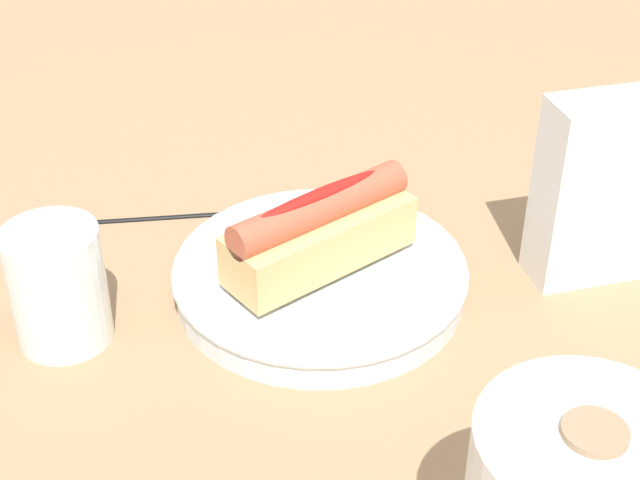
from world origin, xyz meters
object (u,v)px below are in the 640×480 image
Objects in this scene: hotdog_front at (320,231)px; chopstick_near at (223,212)px; serving_bowl at (320,276)px; water_glass at (59,293)px; napkin_box at (609,188)px.

chopstick_near is at bearing -81.82° from hotdog_front.
water_glass is (0.19, -0.04, 0.02)m from serving_bowl.
serving_bowl is 0.14m from chopstick_near.
chopstick_near is at bearing -29.91° from napkin_box.
hotdog_front is at bearing 167.13° from water_glass.
napkin_box reaches higher than water_glass.
serving_bowl is 2.50× the size of water_glass.
hotdog_front is 1.74× the size of water_glass.
water_glass is 0.20m from chopstick_near.
hotdog_front reaches higher than chopstick_near.
water_glass reaches higher than chopstick_near.
hotdog_front is 0.15m from chopstick_near.
chopstick_near is (0.02, -0.14, -0.01)m from serving_bowl.
hotdog_front is 1.04× the size of napkin_box.
serving_bowl is at bearing -6.70° from napkin_box.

